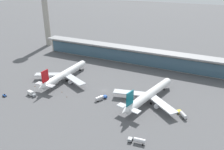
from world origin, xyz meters
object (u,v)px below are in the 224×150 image
Objects in this scene: airliner_centre_stand at (149,95)px; service_truck_by_tail_blue at (4,95)px; service_truck_near_nose_grey at (31,93)px; safety_cone_charlie at (41,88)px; service_truck_mid_apron_yellow at (182,114)px; safety_cone_bravo at (67,97)px; control_tower at (45,8)px; airliner_left_stand at (64,74)px; safety_cone_alpha at (62,92)px; service_truck_under_wing_grey at (137,140)px; service_truck_on_taxiway_blue at (101,98)px; safety_cone_delta at (35,86)px.

airliner_centre_stand is 97.56m from service_truck_by_tail_blue.
service_truck_near_nose_grey is 10.85× the size of safety_cone_charlie.
service_truck_mid_apron_yellow reaches higher than safety_cone_bravo.
airliner_centre_stand is at bearing -27.55° from control_tower.
safety_cone_bravo is at bearing -5.20° from safety_cone_charlie.
airliner_left_stand is at bearing -43.22° from control_tower.
safety_cone_charlie is at bearing -174.39° from safety_cone_alpha.
control_tower reaches higher than safety_cone_bravo.
service_truck_by_tail_blue is at bearing -117.22° from airliner_left_stand.
safety_cone_bravo is (-59.44, 22.99, -1.39)m from service_truck_under_wing_grey.
airliner_centre_stand reaches higher than safety_cone_bravo.
service_truck_under_wing_grey is (7.81, -41.21, -3.38)m from airliner_centre_stand.
service_truck_on_taxiway_blue is at bearing -20.43° from airliner_left_stand.
control_tower is at bearing 127.58° from safety_cone_charlie.
service_truck_near_nose_grey reaches higher than safety_cone_bravo.
airliner_centre_stand is 7.91× the size of service_truck_near_nose_grey.
service_truck_under_wing_grey and service_truck_mid_apron_yellow have the same top height.
airliner_centre_stand is 85.84× the size of safety_cone_alpha.
safety_cone_alpha is (-29.74, -2.71, -1.39)m from service_truck_on_taxiway_blue.
safety_cone_alpha is 1.00× the size of safety_cone_bravo.
service_truck_by_tail_blue is 4.65× the size of safety_cone_bravo.
safety_cone_alpha is at bearing -58.75° from airliner_left_stand.
control_tower reaches higher than service_truck_near_nose_grey.
service_truck_by_tail_blue is at bearing -124.13° from safety_cone_charlie.
service_truck_on_taxiway_blue is at bearing 5.36° from safety_cone_charlie.
airliner_centre_stand is 78.18m from safety_cone_charlie.
service_truck_under_wing_grey reaches higher than safety_cone_bravo.
airliner_left_stand is 21.38m from safety_cone_alpha.
safety_cone_charlie is (-6.68, -19.53, -4.77)m from airliner_left_stand.
safety_cone_charlie is at bearing -174.64° from service_truck_on_taxiway_blue.
service_truck_under_wing_grey is 47.39m from service_truck_on_taxiway_blue.
safety_cone_bravo and safety_cone_delta have the same top height.
service_truck_under_wing_grey is 36.82m from service_truck_mid_apron_yellow.
safety_cone_bravo is (38.71, 18.34, -0.56)m from service_truck_by_tail_blue.
service_truck_under_wing_grey is 1.01× the size of service_truck_on_taxiway_blue.
control_tower is at bearing 142.77° from service_truck_under_wing_grey.
safety_cone_alpha is 1.00× the size of safety_cone_delta.
service_truck_mid_apron_yellow is (15.44, 33.43, 0.00)m from service_truck_under_wing_grey.
service_truck_on_taxiway_blue is at bearing -36.74° from control_tower.
service_truck_mid_apron_yellow is 0.92× the size of service_truck_on_taxiway_blue.
service_truck_mid_apron_yellow is at bearing 4.51° from safety_cone_alpha.
service_truck_near_nose_grey reaches higher than service_truck_under_wing_grey.
service_truck_under_wing_grey is 87.90m from safety_cone_charlie.
service_truck_near_nose_grey is (-75.04, -27.28, -3.39)m from airliner_centre_stand.
service_truck_near_nose_grey is at bearing 31.26° from service_truck_by_tail_blue.
control_tower reaches higher than service_truck_under_wing_grey.
airliner_left_stand is 1.01× the size of airliner_centre_stand.
safety_cone_alpha is 24.10m from safety_cone_delta.
service_truck_mid_apron_yellow reaches higher than safety_cone_alpha.
safety_cone_delta is at bearing 123.86° from service_truck_near_nose_grey.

